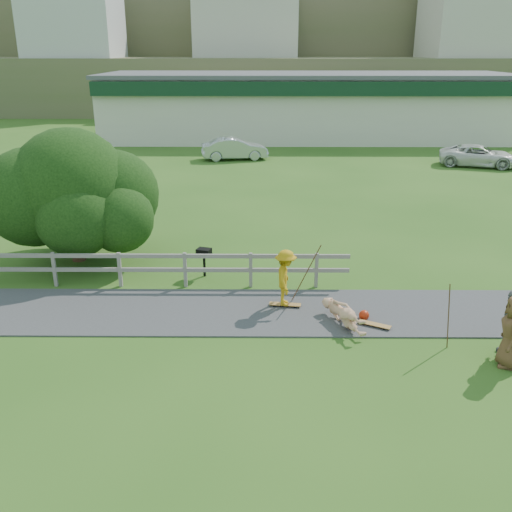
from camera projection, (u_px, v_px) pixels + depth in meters
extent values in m
plane|color=#2B5518|center=(249.00, 338.00, 14.43)|extent=(260.00, 260.00, 0.00)
cube|color=#38383B|center=(250.00, 311.00, 15.83)|extent=(34.00, 3.00, 0.04)
cube|color=slate|center=(54.00, 269.00, 17.39)|extent=(0.10, 0.10, 1.10)
cube|color=slate|center=(120.00, 270.00, 17.37)|extent=(0.10, 0.10, 1.10)
cube|color=slate|center=(185.00, 270.00, 17.36)|extent=(0.10, 0.10, 1.10)
cube|color=slate|center=(251.00, 270.00, 17.34)|extent=(0.10, 0.10, 1.10)
cube|color=slate|center=(316.00, 270.00, 17.33)|extent=(0.10, 0.10, 1.10)
cube|color=slate|center=(102.00, 256.00, 17.22)|extent=(15.00, 0.08, 0.12)
cube|color=slate|center=(103.00, 270.00, 17.38)|extent=(15.00, 0.08, 0.12)
cube|color=beige|center=(306.00, 108.00, 46.47)|extent=(32.00, 10.00, 4.80)
cube|color=#12331E|center=(312.00, 89.00, 40.97)|extent=(32.00, 0.60, 1.00)
cube|color=#525358|center=(307.00, 75.00, 45.60)|extent=(32.50, 10.50, 0.30)
cube|color=#576038|center=(258.00, 85.00, 65.09)|extent=(220.00, 14.00, 6.00)
cube|color=beige|center=(258.00, 24.00, 62.87)|extent=(10.00, 9.00, 7.00)
cube|color=#576038|center=(259.00, 52.00, 76.12)|extent=(220.00, 14.00, 13.00)
cube|color=#576038|center=(259.00, 24.00, 86.97)|extent=(220.00, 14.00, 21.00)
imported|color=#BA8811|center=(285.00, 281.00, 15.85)|extent=(0.64, 1.07, 1.61)
imported|color=tan|center=(344.00, 314.00, 14.94)|extent=(1.84, 1.09, 0.66)
imported|color=slate|center=(510.00, 323.00, 13.36)|extent=(0.70, 1.05, 1.66)
imported|color=brown|center=(512.00, 332.00, 12.87)|extent=(0.74, 0.95, 1.72)
imported|color=#AFB2B7|center=(235.00, 149.00, 37.49)|extent=(4.51, 2.23, 1.42)
imported|color=silver|center=(479.00, 156.00, 35.34)|extent=(5.15, 3.49, 1.31)
sphere|color=#AE280D|center=(364.00, 315.00, 15.33)|extent=(0.28, 0.28, 0.28)
cylinder|color=#523321|center=(306.00, 271.00, 16.17)|extent=(0.03, 0.03, 1.91)
cylinder|color=#523321|center=(448.00, 316.00, 13.67)|extent=(0.03, 0.03, 1.69)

